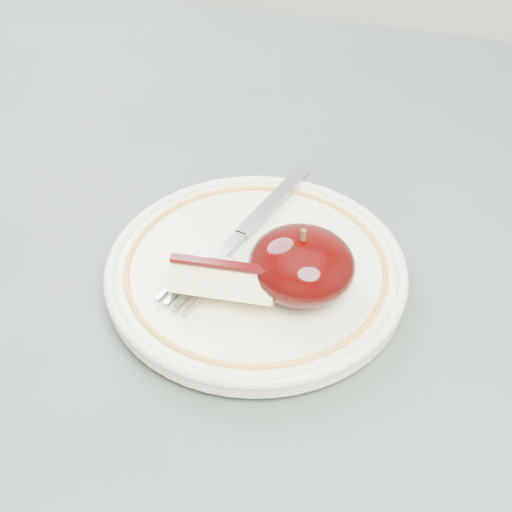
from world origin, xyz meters
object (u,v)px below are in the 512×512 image
(table, at_px, (160,314))
(plate, at_px, (256,270))
(apple_half, at_px, (302,265))
(fork, at_px, (240,236))

(table, bearing_deg, plate, -14.18)
(apple_half, bearing_deg, plate, 159.47)
(plate, bearing_deg, apple_half, -20.53)
(table, distance_m, apple_half, 0.19)
(plate, bearing_deg, table, 165.82)
(table, bearing_deg, apple_half, -15.99)
(apple_half, bearing_deg, table, 164.01)
(apple_half, relative_size, fork, 0.40)
(table, height_order, fork, fork)
(plate, height_order, fork, fork)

